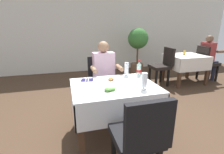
{
  "coord_description": "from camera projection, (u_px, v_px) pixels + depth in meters",
  "views": [
    {
      "loc": [
        -0.69,
        -1.82,
        1.52
      ],
      "look_at": [
        -0.1,
        0.28,
        0.84
      ],
      "focal_mm": 26.9,
      "sensor_mm": 36.0,
      "label": 1
    }
  ],
  "objects": [
    {
      "name": "ground_plane",
      "position": [
        124.0,
        140.0,
        2.3
      ],
      "size": [
        11.0,
        11.0,
        0.0
      ],
      "primitive_type": "plane",
      "color": "#473323"
    },
    {
      "name": "back_wall",
      "position": [
        85.0,
        25.0,
        5.43
      ],
      "size": [
        11.0,
        0.12,
        3.04
      ],
      "primitive_type": "cube",
      "color": "silver",
      "rests_on": "ground"
    },
    {
      "name": "main_dining_table",
      "position": [
        114.0,
        97.0,
        2.27
      ],
      "size": [
        1.11,
        0.87,
        0.76
      ],
      "color": "white",
      "rests_on": "ground"
    },
    {
      "name": "chair_far_diner_seat",
      "position": [
        101.0,
        80.0,
        3.04
      ],
      "size": [
        0.44,
        0.5,
        0.97
      ],
      "color": "black",
      "rests_on": "ground"
    },
    {
      "name": "chair_near_camera_side",
      "position": [
        140.0,
        136.0,
        1.52
      ],
      "size": [
        0.44,
        0.5,
        0.97
      ],
      "color": "black",
      "rests_on": "ground"
    },
    {
      "name": "seated_diner_far",
      "position": [
        104.0,
        74.0,
        2.91
      ],
      "size": [
        0.5,
        0.46,
        1.26
      ],
      "color": "#282D42",
      "rests_on": "ground"
    },
    {
      "name": "plate_near_camera",
      "position": [
        112.0,
        91.0,
        1.99
      ],
      "size": [
        0.25,
        0.25,
        0.05
      ],
      "color": "white",
      "rests_on": "main_dining_table"
    },
    {
      "name": "plate_far_diner",
      "position": [
        110.0,
        80.0,
        2.37
      ],
      "size": [
        0.24,
        0.24,
        0.07
      ],
      "color": "white",
      "rests_on": "main_dining_table"
    },
    {
      "name": "beer_glass_left",
      "position": [
        144.0,
        81.0,
        2.03
      ],
      "size": [
        0.08,
        0.08,
        0.21
      ],
      "color": "white",
      "rests_on": "main_dining_table"
    },
    {
      "name": "beer_glass_middle",
      "position": [
        126.0,
        69.0,
        2.59
      ],
      "size": [
        0.07,
        0.07,
        0.21
      ],
      "color": "white",
      "rests_on": "main_dining_table"
    },
    {
      "name": "cola_bottle_primary",
      "position": [
        139.0,
        69.0,
        2.59
      ],
      "size": [
        0.07,
        0.07,
        0.25
      ],
      "color": "silver",
      "rests_on": "main_dining_table"
    },
    {
      "name": "napkin_cutlery_set",
      "position": [
        87.0,
        80.0,
        2.41
      ],
      "size": [
        0.19,
        0.2,
        0.01
      ],
      "color": "#231E4C",
      "rests_on": "main_dining_table"
    },
    {
      "name": "background_dining_table",
      "position": [
        185.0,
        62.0,
        4.48
      ],
      "size": [
        0.95,
        0.83,
        0.76
      ],
      "color": "white",
      "rests_on": "ground"
    },
    {
      "name": "background_chair_left",
      "position": [
        163.0,
        64.0,
        4.31
      ],
      "size": [
        0.5,
        0.44,
        0.97
      ],
      "color": "black",
      "rests_on": "ground"
    },
    {
      "name": "background_chair_right",
      "position": [
        206.0,
        61.0,
        4.66
      ],
      "size": [
        0.5,
        0.44,
        0.97
      ],
      "color": "black",
      "rests_on": "ground"
    },
    {
      "name": "background_patron",
      "position": [
        209.0,
        55.0,
        4.63
      ],
      "size": [
        0.46,
        0.5,
        1.26
      ],
      "color": "#282D42",
      "rests_on": "ground"
    },
    {
      "name": "background_table_tumbler",
      "position": [
        184.0,
        53.0,
        4.46
      ],
      "size": [
        0.06,
        0.06,
        0.11
      ],
      "primitive_type": "cylinder",
      "color": "gold",
      "rests_on": "background_dining_table"
    },
    {
      "name": "potted_plant_corner",
      "position": [
        138.0,
        44.0,
        5.23
      ],
      "size": [
        0.63,
        0.63,
        1.43
      ],
      "color": "brown",
      "rests_on": "ground"
    }
  ]
}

